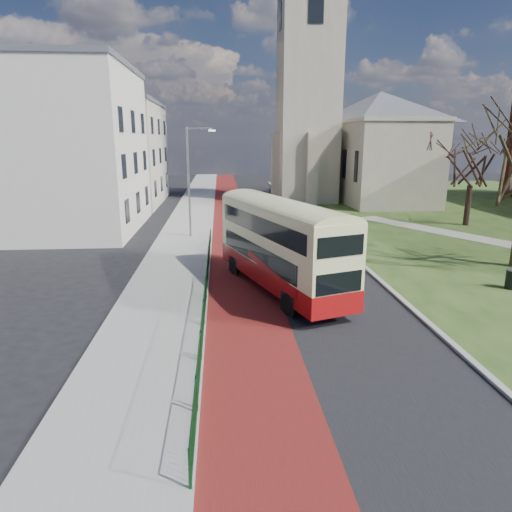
{
  "coord_description": "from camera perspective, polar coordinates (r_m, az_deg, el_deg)",
  "views": [
    {
      "loc": [
        -2.2,
        -16.2,
        7.31
      ],
      "look_at": [
        -0.59,
        4.32,
        2.0
      ],
      "focal_mm": 32.0,
      "sensor_mm": 36.0,
      "label": 1
    }
  ],
  "objects": [
    {
      "name": "pavement_west",
      "position": [
        37.02,
        -8.75,
        3.01
      ],
      "size": [
        4.0,
        120.0,
        0.12
      ],
      "primitive_type": "cube",
      "color": "gray",
      "rests_on": "ground"
    },
    {
      "name": "road_carriageway",
      "position": [
        37.11,
        1.32,
        3.11
      ],
      "size": [
        9.0,
        120.0,
        0.01
      ],
      "primitive_type": "cube",
      "color": "black",
      "rests_on": "ground"
    },
    {
      "name": "street_block_near",
      "position": [
        39.98,
        -22.19,
        12.29
      ],
      "size": [
        10.3,
        14.3,
        13.0
      ],
      "color": "silver",
      "rests_on": "ground"
    },
    {
      "name": "winter_tree_far",
      "position": [
        42.97,
        25.57,
        11.54
      ],
      "size": [
        7.02,
        7.02,
        8.82
      ],
      "rotation": [
        0.0,
        0.0,
        0.19
      ],
      "color": "black",
      "rests_on": "grass_green"
    },
    {
      "name": "litter_bin",
      "position": [
        26.02,
        29.35,
        -2.49
      ],
      "size": [
        0.66,
        0.66,
        1.02
      ],
      "rotation": [
        0.0,
        0.0,
        -0.05
      ],
      "color": "black",
      "rests_on": "grass_green"
    },
    {
      "name": "bus",
      "position": [
        22.12,
        3.07,
        1.81
      ],
      "size": [
        5.58,
        10.58,
        4.33
      ],
      "rotation": [
        0.0,
        0.0,
        0.32
      ],
      "color": "maroon",
      "rests_on": "ground"
    },
    {
      "name": "kerb_east",
      "position": [
        39.75,
        7.66,
        3.84
      ],
      "size": [
        0.25,
        80.0,
        0.13
      ],
      "primitive_type": "cube",
      "color": "#999993",
      "rests_on": "ground"
    },
    {
      "name": "kerb_west",
      "position": [
        36.92,
        -5.65,
        3.08
      ],
      "size": [
        0.25,
        120.0,
        0.13
      ],
      "primitive_type": "cube",
      "color": "#999993",
      "rests_on": "ground"
    },
    {
      "name": "pedestrian_railing",
      "position": [
        21.31,
        -6.29,
        -4.1
      ],
      "size": [
        0.07,
        24.0,
        1.12
      ],
      "color": "#0D3D18",
      "rests_on": "ground"
    },
    {
      "name": "street_block_far",
      "position": [
        55.49,
        -17.17,
        12.25
      ],
      "size": [
        10.3,
        16.3,
        11.5
      ],
      "color": "beige",
      "rests_on": "ground"
    },
    {
      "name": "bus_lane",
      "position": [
        36.94,
        -2.85,
        3.05
      ],
      "size": [
        3.4,
        120.0,
        0.01
      ],
      "primitive_type": "cube",
      "color": "#591414",
      "rests_on": "ground"
    },
    {
      "name": "streetlamp",
      "position": [
        34.37,
        -8.18,
        9.79
      ],
      "size": [
        2.13,
        0.18,
        8.0
      ],
      "color": "gray",
      "rests_on": "pavement_west"
    },
    {
      "name": "gothic_church",
      "position": [
        56.47,
        11.39,
        20.12
      ],
      "size": [
        16.38,
        18.0,
        40.0
      ],
      "color": "gray",
      "rests_on": "ground"
    },
    {
      "name": "ground",
      "position": [
        17.9,
        3.01,
        -9.64
      ],
      "size": [
        160.0,
        160.0,
        0.0
      ],
      "primitive_type": "plane",
      "color": "black",
      "rests_on": "ground"
    }
  ]
}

